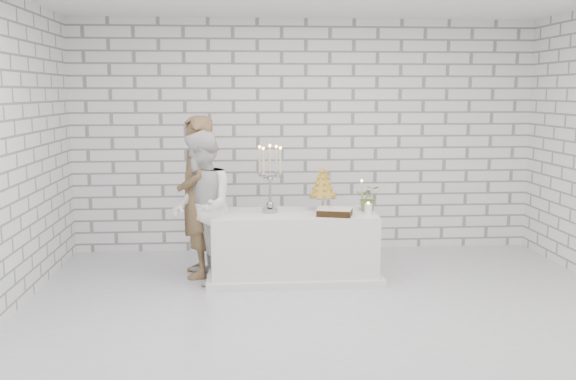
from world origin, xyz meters
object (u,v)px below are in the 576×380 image
Objects in this scene: candelabra at (270,179)px; croquembouche at (323,188)px; cake_table at (294,245)px; groom at (196,197)px; bride at (202,207)px.

croquembouche is at bearing 10.23° from candelabra.
croquembouche is (0.34, 0.13, 0.62)m from cake_table.
candelabra is 1.54× the size of croquembouche.
candelabra is (0.82, -0.17, 0.22)m from groom.
cake_table is 0.72m from croquembouche.
groom reaches higher than cake_table.
bride is 1.37m from croquembouche.
croquembouche is (1.35, 0.20, 0.16)m from bride.
cake_table is 1.11m from bride.
groom is 0.87m from candelabra.
candelabra is at bearing 68.64° from groom.
groom is at bearing 168.45° from candelabra.
cake_table is at bearing -3.97° from candelabra.
croquembouche is (1.42, -0.06, 0.09)m from groom.
candelabra is (0.75, 0.09, 0.30)m from bride.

